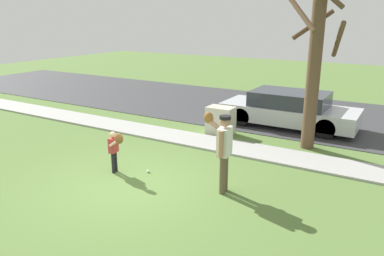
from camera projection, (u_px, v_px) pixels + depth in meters
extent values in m
plane|color=#567538|center=(203.00, 144.00, 11.45)|extent=(48.00, 48.00, 0.00)
cube|color=#A3A39E|center=(204.00, 142.00, 11.52)|extent=(36.00, 1.20, 0.06)
cube|color=#38383A|center=(262.00, 109.00, 15.65)|extent=(36.00, 6.80, 0.02)
cylinder|color=brown|center=(222.00, 175.00, 8.10)|extent=(0.14, 0.14, 0.86)
cylinder|color=brown|center=(225.00, 172.00, 8.25)|extent=(0.14, 0.14, 0.86)
cube|color=silver|center=(225.00, 141.00, 7.97)|extent=(0.29, 0.44, 0.61)
sphere|color=#A87A5B|center=(225.00, 122.00, 7.84)|extent=(0.23, 0.23, 0.23)
cylinder|color=black|center=(225.00, 117.00, 7.82)|extent=(0.25, 0.25, 0.07)
cylinder|color=#A87A5B|center=(221.00, 144.00, 7.73)|extent=(0.10, 0.10, 0.58)
cylinder|color=#A87A5B|center=(217.00, 127.00, 8.23)|extent=(0.54, 0.17, 0.41)
ellipsoid|color=brown|center=(209.00, 118.00, 8.25)|extent=(0.24, 0.17, 0.26)
cylinder|color=black|center=(116.00, 162.00, 9.32)|extent=(0.08, 0.08, 0.52)
cylinder|color=black|center=(113.00, 163.00, 9.23)|extent=(0.08, 0.08, 0.52)
cube|color=#B73838|center=(113.00, 145.00, 9.15)|extent=(0.18, 0.27, 0.37)
sphere|color=beige|center=(113.00, 135.00, 9.07)|extent=(0.14, 0.14, 0.14)
cylinder|color=beige|center=(117.00, 143.00, 9.28)|extent=(0.06, 0.06, 0.35)
cylinder|color=beige|center=(115.00, 143.00, 8.91)|extent=(0.33, 0.10, 0.25)
ellipsoid|color=brown|center=(119.00, 139.00, 8.83)|extent=(0.24, 0.17, 0.26)
sphere|color=white|center=(148.00, 171.00, 9.31)|extent=(0.07, 0.07, 0.07)
cube|color=beige|center=(221.00, 120.00, 12.30)|extent=(0.86, 0.58, 0.90)
cylinder|color=brown|center=(314.00, 66.00, 10.44)|extent=(0.38, 0.38, 4.78)
cylinder|color=brown|center=(338.00, 40.00, 10.11)|extent=(0.54, 1.36, 1.03)
cylinder|color=brown|center=(313.00, 25.00, 10.56)|extent=(1.05, 0.69, 0.85)
cylinder|color=brown|center=(299.00, 10.00, 9.83)|extent=(1.26, 1.11, 1.14)
cube|color=silver|center=(289.00, 113.00, 13.11)|extent=(4.60, 1.80, 0.55)
cube|color=#2D333D|center=(290.00, 99.00, 12.96)|extent=(2.53, 1.66, 0.50)
cylinder|color=black|center=(335.00, 117.00, 13.10)|extent=(0.64, 0.22, 0.64)
cylinder|color=black|center=(326.00, 129.00, 11.80)|extent=(0.64, 0.22, 0.64)
cylinder|color=black|center=(258.00, 108.00, 14.50)|extent=(0.64, 0.22, 0.64)
cylinder|color=black|center=(242.00, 117.00, 13.20)|extent=(0.64, 0.22, 0.64)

